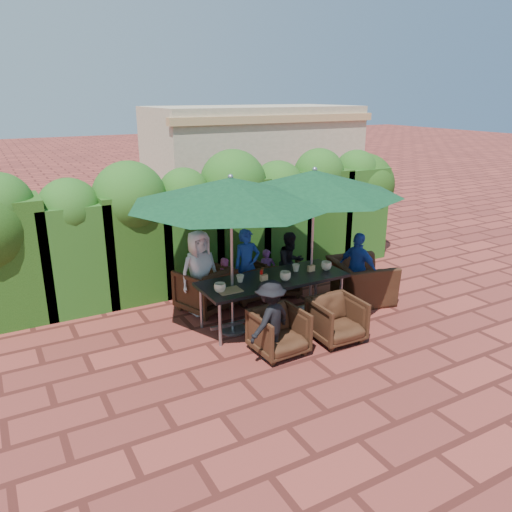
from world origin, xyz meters
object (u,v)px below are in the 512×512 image
chair_far_right (282,276)px  chair_near_left (279,330)px  chair_far_left (205,287)px  dining_table (273,282)px  chair_far_mid (248,280)px  chair_end_right (361,274)px  chair_near_right (337,318)px  umbrella_right (314,182)px  umbrella_left (231,191)px

chair_far_right → chair_near_left: (-1.23, -1.89, 0.02)m
chair_far_left → dining_table: bearing=109.0°
chair_near_left → chair_far_left: bearing=97.0°
chair_far_mid → chair_end_right: 2.03m
chair_far_right → chair_near_right: 1.99m
chair_near_right → umbrella_right: bearing=78.4°
umbrella_left → chair_far_mid: (0.81, 1.01, -1.87)m
umbrella_right → chair_end_right: 2.06m
chair_far_mid → umbrella_left: bearing=47.3°
dining_table → chair_near_left: size_ratio=3.36×
umbrella_right → chair_near_left: bearing=-141.6°
chair_near_left → chair_far_mid: bearing=71.7°
chair_near_left → chair_end_right: bearing=20.2°
chair_near_left → chair_near_right: bearing=-7.4°
chair_far_left → chair_far_mid: chair_far_left is taller
dining_table → chair_end_right: chair_end_right is taller
umbrella_left → chair_far_left: bearing=93.6°
dining_table → umbrella_left: bearing=178.8°
chair_near_right → chair_end_right: chair_end_right is taller
chair_far_right → chair_near_left: size_ratio=0.96×
umbrella_right → chair_near_left: umbrella_right is taller
umbrella_right → chair_near_right: bearing=-103.3°
chair_near_right → chair_end_right: bearing=39.7°
chair_near_right → chair_far_left: bearing=124.8°
umbrella_left → chair_far_left: umbrella_left is taller
chair_near_right → dining_table: bearing=118.2°
chair_near_left → chair_near_right: (0.97, -0.08, 0.00)m
chair_end_right → umbrella_left: bearing=104.2°
chair_far_right → chair_end_right: (1.09, -0.92, 0.13)m
chair_near_right → chair_far_right: bearing=84.1°
chair_near_right → chair_end_right: (1.35, 1.05, 0.12)m
chair_far_left → umbrella_left: bearing=73.5°
chair_far_left → chair_end_right: size_ratio=0.76×
chair_far_mid → chair_near_right: chair_near_right is taller
dining_table → umbrella_right: size_ratio=0.86×
umbrella_right → chair_near_left: size_ratio=3.90×
umbrella_left → chair_end_right: size_ratio=2.76×
umbrella_right → chair_far_left: bearing=148.7°
umbrella_right → chair_near_right: 2.14m
chair_far_mid → chair_far_right: size_ratio=1.02×
umbrella_right → chair_far_right: 2.09m
dining_table → chair_far_left: 1.26m
dining_table → chair_far_left: chair_far_left is taller
dining_table → umbrella_right: bearing=1.9°
chair_far_right → chair_near_left: bearing=81.8°
chair_far_left → chair_near_right: (1.29, -1.98, -0.05)m
chair_far_left → chair_far_mid: bearing=164.5°
chair_near_left → chair_end_right: 2.51m
chair_far_left → chair_far_right: 1.55m
chair_far_mid → chair_end_right: bearing=146.6°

